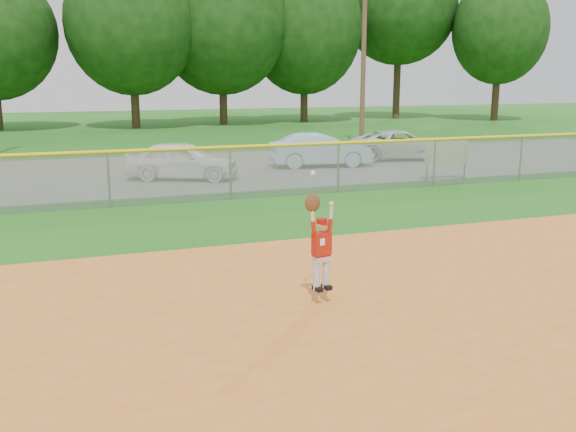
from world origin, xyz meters
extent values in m
plane|color=#1D5E15|center=(0.00, 0.00, 0.00)|extent=(120.00, 120.00, 0.00)
cube|color=orange|center=(0.00, -3.00, 0.02)|extent=(24.00, 16.00, 0.04)
cube|color=slate|center=(0.00, 16.00, 0.01)|extent=(44.00, 10.00, 0.03)
imported|color=white|center=(-0.63, 13.97, 0.67)|extent=(4.06, 2.95, 1.28)
imported|color=#95BEDE|center=(4.95, 15.29, 0.67)|extent=(4.03, 1.86, 1.28)
imported|color=silver|center=(8.99, 16.16, 0.63)|extent=(4.65, 2.88, 1.20)
cylinder|color=gray|center=(7.01, 10.98, 0.52)|extent=(0.05, 0.05, 1.04)
cylinder|color=gray|center=(8.38, 10.82, 0.52)|extent=(0.05, 0.05, 1.04)
cube|color=beige|center=(7.70, 10.90, 0.95)|extent=(1.55, 0.23, 0.86)
cube|color=gray|center=(0.00, 10.00, 0.75)|extent=(40.00, 0.03, 1.50)
cylinder|color=yellow|center=(0.00, 10.00, 1.50)|extent=(40.00, 0.10, 0.10)
cylinder|color=gray|center=(-3.33, 10.00, 0.75)|extent=(0.06, 0.06, 1.50)
cylinder|color=gray|center=(0.00, 10.00, 0.75)|extent=(0.06, 0.06, 1.50)
cylinder|color=gray|center=(3.33, 10.00, 0.75)|extent=(0.06, 0.06, 1.50)
cylinder|color=gray|center=(6.67, 10.00, 0.75)|extent=(0.06, 0.06, 1.50)
cylinder|color=gray|center=(10.00, 10.00, 0.75)|extent=(0.06, 0.06, 1.50)
cylinder|color=#4C3823|center=(10.00, 22.00, 4.50)|extent=(0.24, 0.24, 9.00)
cylinder|color=#422D1C|center=(0.53, 37.14, 2.32)|extent=(0.56, 0.56, 4.64)
ellipsoid|color=#193F0F|center=(0.53, 37.14, 6.86)|extent=(8.57, 8.57, 9.43)
cylinder|color=#422D1C|center=(6.92, 38.34, 2.44)|extent=(0.56, 0.56, 4.89)
ellipsoid|color=#193F0F|center=(6.92, 38.34, 7.22)|extent=(9.41, 9.41, 10.28)
cylinder|color=#422D1C|center=(13.43, 39.01, 2.39)|extent=(0.56, 0.56, 4.78)
ellipsoid|color=#193F0F|center=(13.43, 39.01, 7.06)|extent=(8.62, 8.62, 10.06)
cylinder|color=#422D1C|center=(21.93, 39.94, 2.99)|extent=(0.56, 0.56, 5.99)
ellipsoid|color=#193F0F|center=(21.93, 39.94, 8.85)|extent=(9.18, 9.18, 9.14)
cylinder|color=#422D1C|center=(28.03, 35.14, 2.35)|extent=(0.56, 0.56, 4.69)
ellipsoid|color=#193F0F|center=(28.03, 35.14, 6.94)|extent=(7.23, 7.23, 8.32)
cylinder|color=silver|center=(-0.98, 1.15, 0.49)|extent=(0.12, 0.12, 0.46)
cylinder|color=silver|center=(-0.81, 1.18, 0.49)|extent=(0.12, 0.12, 0.46)
cube|color=black|center=(-0.97, 1.12, 0.29)|extent=(0.13, 0.20, 0.07)
cube|color=black|center=(-0.81, 1.15, 0.29)|extent=(0.13, 0.20, 0.07)
cube|color=silver|center=(-0.90, 1.17, 0.75)|extent=(0.26, 0.17, 0.09)
cube|color=maroon|center=(-0.90, 1.17, 0.81)|extent=(0.27, 0.18, 0.04)
cube|color=#A6190B|center=(-0.90, 1.17, 0.98)|extent=(0.30, 0.20, 0.35)
cube|color=white|center=(-0.92, 1.08, 1.03)|extent=(0.08, 0.02, 0.10)
sphere|color=beige|center=(-0.90, 1.17, 1.29)|extent=(0.19, 0.19, 0.16)
cylinder|color=#980F09|center=(-0.90, 1.17, 1.33)|extent=(0.19, 0.19, 0.07)
cube|color=#980F09|center=(-0.88, 1.08, 1.30)|extent=(0.14, 0.11, 0.01)
cylinder|color=#A6190B|center=(-1.04, 1.14, 1.25)|extent=(0.10, 0.08, 0.19)
cylinder|color=beige|center=(-1.06, 1.13, 1.45)|extent=(0.08, 0.07, 0.21)
ellipsoid|color=#4C2D14|center=(-1.06, 1.13, 1.63)|extent=(0.26, 0.15, 0.28)
sphere|color=white|center=(-1.06, 1.13, 2.07)|extent=(0.08, 0.08, 0.07)
cylinder|color=#A6190B|center=(-0.75, 1.19, 1.25)|extent=(0.10, 0.08, 0.19)
cylinder|color=beige|center=(-0.73, 1.20, 1.45)|extent=(0.08, 0.07, 0.21)
sphere|color=beige|center=(-0.73, 1.20, 1.58)|extent=(0.09, 0.09, 0.07)
camera|label=1|loc=(-4.52, -7.45, 3.45)|focal=40.00mm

